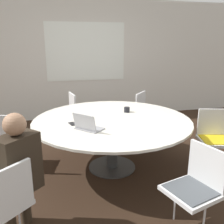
% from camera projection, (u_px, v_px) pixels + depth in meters
% --- Properties ---
extents(ground_plane, '(16.00, 16.00, 0.00)m').
position_uv_depth(ground_plane, '(112.00, 167.00, 3.66)').
color(ground_plane, black).
extents(wall_back, '(8.00, 0.07, 2.70)m').
position_uv_depth(wall_back, '(86.00, 61.00, 5.80)').
color(wall_back, silver).
rests_on(wall_back, ground_plane).
extents(conference_table, '(2.18, 2.18, 0.74)m').
position_uv_depth(conference_table, '(112.00, 125.00, 3.49)').
color(conference_table, '#333333').
rests_on(conference_table, ground_plane).
extents(chair_0, '(0.61, 0.61, 0.84)m').
position_uv_depth(chair_0, '(2.00, 201.00, 2.07)').
color(chair_0, silver).
rests_on(chair_0, ground_plane).
extents(chair_1, '(0.53, 0.54, 0.84)m').
position_uv_depth(chair_1, '(196.00, 183.00, 2.34)').
color(chair_1, silver).
rests_on(chair_1, ground_plane).
extents(chair_2, '(0.53, 0.52, 0.84)m').
position_uv_depth(chair_2, '(214.00, 134.00, 3.57)').
color(chair_2, silver).
rests_on(chair_2, ground_plane).
extents(chair_3, '(0.61, 0.61, 0.84)m').
position_uv_depth(chair_3, '(146.00, 111.00, 4.78)').
color(chair_3, silver).
rests_on(chair_3, ground_plane).
extents(chair_4, '(0.49, 0.51, 0.84)m').
position_uv_depth(chair_4, '(79.00, 111.00, 4.80)').
color(chair_4, silver).
rests_on(chair_4, ground_plane).
extents(chair_5, '(0.53, 0.52, 0.84)m').
position_uv_depth(chair_5, '(8.00, 136.00, 3.50)').
color(chair_5, silver).
rests_on(chair_5, ground_plane).
extents(person_0, '(0.41, 0.41, 1.19)m').
position_uv_depth(person_0, '(18.00, 166.00, 2.26)').
color(person_0, '#2D2319').
rests_on(person_0, ground_plane).
extents(laptop, '(0.39, 0.39, 0.21)m').
position_uv_depth(laptop, '(87.00, 126.00, 3.01)').
color(laptop, '#99999E').
rests_on(laptop, conference_table).
extents(coffee_cup, '(0.09, 0.09, 0.08)m').
position_uv_depth(coffee_cup, '(127.00, 110.00, 3.79)').
color(coffee_cup, black).
rests_on(coffee_cup, conference_table).
extents(cell_phone, '(0.10, 0.15, 0.01)m').
position_uv_depth(cell_phone, '(72.00, 124.00, 3.24)').
color(cell_phone, black).
rests_on(cell_phone, conference_table).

